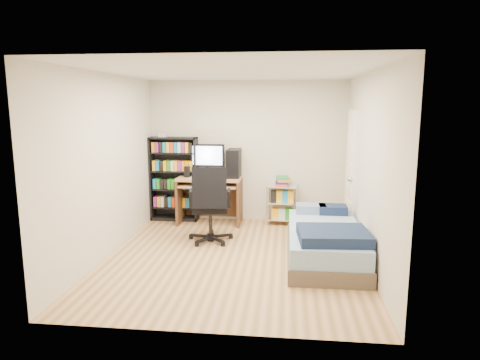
# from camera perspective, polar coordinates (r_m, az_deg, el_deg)

# --- Properties ---
(room) EXTENTS (3.58, 4.08, 2.58)m
(room) POSITION_cam_1_polar(r_m,az_deg,el_deg) (5.68, -0.82, 1.64)
(room) COLOR tan
(room) RESTS_ON ground
(media_shelf) EXTENTS (0.85, 0.28, 1.57)m
(media_shelf) POSITION_cam_1_polar(r_m,az_deg,el_deg) (7.79, -8.78, 0.28)
(media_shelf) COLOR black
(media_shelf) RESTS_ON room
(computer_desk) EXTENTS (1.11, 0.64, 1.39)m
(computer_desk) POSITION_cam_1_polar(r_m,az_deg,el_deg) (7.54, -3.16, -0.12)
(computer_desk) COLOR tan
(computer_desk) RESTS_ON room
(office_chair) EXTENTS (0.79, 0.79, 1.19)m
(office_chair) POSITION_cam_1_polar(r_m,az_deg,el_deg) (6.55, -3.98, -5.06)
(office_chair) COLOR black
(office_chair) RESTS_ON room
(wire_cart) EXTENTS (0.54, 0.41, 0.85)m
(wire_cart) POSITION_cam_1_polar(r_m,az_deg,el_deg) (7.51, 5.68, -1.74)
(wire_cart) COLOR white
(wire_cart) RESTS_ON room
(bed) EXTENTS (1.00, 1.99, 0.57)m
(bed) POSITION_cam_1_polar(r_m,az_deg,el_deg) (5.97, 11.28, -8.02)
(bed) COLOR brown
(bed) RESTS_ON room
(door) EXTENTS (0.12, 0.80, 2.00)m
(door) POSITION_cam_1_polar(r_m,az_deg,el_deg) (7.08, 14.56, 0.94)
(door) COLOR white
(door) RESTS_ON room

